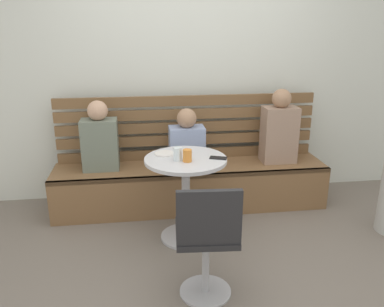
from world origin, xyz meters
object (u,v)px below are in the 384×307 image
Objects in this scene: cafe_table at (186,183)px; phone_on_table at (218,158)px; plate_small at (165,154)px; booth_bench at (191,186)px; person_child_middle at (187,142)px; white_chair at (207,238)px; person_adult at (279,130)px; cup_tumbler_orange at (187,156)px; person_child_left at (100,139)px; cup_water_clear at (177,154)px.

cafe_table is 0.35m from phone_on_table.
booth_bench is at bearing 59.64° from plate_small.
white_chair is at bearing -91.73° from person_child_middle.
plate_small is at bearing -156.42° from person_adult.
person_child_left is at bearing 135.30° from cup_tumbler_orange.
cafe_table is at bearing -148.11° from person_adult.
booth_bench is 15.88× the size of plate_small.
person_child_middle is at bearing -177.73° from person_adult.
person_child_middle is (-0.94, -0.04, -0.08)m from person_adult.
person_adult is 1.27× the size of person_child_middle.
plate_small is at bearing -117.15° from person_child_middle.
plate_small is at bearing 129.05° from cup_tumbler_orange.
cup_tumbler_orange is 0.71× the size of phone_on_table.
phone_on_table is at bearing -74.38° from person_child_middle.
person_child_left reaches higher than person_child_middle.
person_adult is at bearing 31.89° from cafe_table.
cup_water_clear is at bearing -147.80° from person_adult.
person_adult reaches higher than booth_bench.
cup_water_clear reaches higher than plate_small.
white_chair reaches higher than cafe_table.
cup_tumbler_orange is at bearing -96.61° from person_child_middle.
person_adult is at bearing 32.20° from cup_water_clear.
white_chair is at bearing -87.08° from cup_tumbler_orange.
person_child_left is at bearing 176.31° from person_child_middle.
person_child_middle is 0.67m from phone_on_table.
cup_water_clear reaches higher than phone_on_table.
cafe_table reaches higher than booth_bench.
cup_water_clear is at bearing -103.32° from person_child_middle.
phone_on_table is at bearing -9.81° from cafe_table.
phone_on_table is (0.26, 0.04, -0.05)m from cup_tumbler_orange.
person_adult is at bearing -27.37° from phone_on_table.
cafe_table is 1.26× the size of person_child_middle.
plate_small reaches higher than phone_on_table.
person_child_middle is at bearing 36.34° from phone_on_table.
plate_small is (-0.29, -0.50, 0.52)m from booth_bench.
white_chair is 1.14× the size of person_adult.
cafe_table is at bearing -41.25° from person_child_left.
cafe_table is (-0.13, -0.62, 0.30)m from booth_bench.
person_adult is 1.30m from plate_small.
phone_on_table is at bearing -34.72° from person_child_left.
person_child_middle is 0.54m from plate_small.
booth_bench is 0.70m from cafe_table.
white_chair is 1.69m from person_child_left.
phone_on_table is (0.26, -0.05, 0.23)m from cafe_table.
person_adult is at bearing 55.81° from white_chair.
person_child_left is (-1.77, 0.02, -0.04)m from person_adult.
cafe_table is 0.30m from plate_small.
person_child_middle is (0.83, -0.05, -0.04)m from person_child_left.
person_adult is (0.99, 1.45, 0.31)m from white_chair.
cup_tumbler_orange is 0.59× the size of plate_small.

